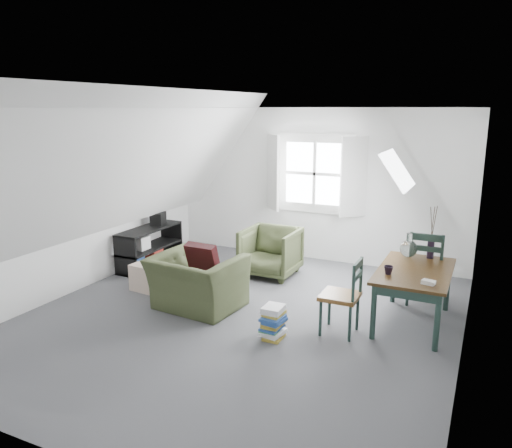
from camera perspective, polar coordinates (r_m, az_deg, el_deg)
The scene contains 24 objects.
floor at distance 6.18m, azimuth -1.91°, elevation -10.70°, with size 5.50×5.50×0.00m, color #4C4D51.
ceiling at distance 5.65m, azimuth -2.11°, elevation 13.16°, with size 5.50×5.50×0.00m, color white.
wall_back at distance 8.29m, azimuth 6.78°, elevation 4.39°, with size 5.00×5.00×0.00m, color white.
wall_front at distance 3.67m, azimuth -22.30°, elevation -7.76°, with size 5.00×5.00×0.00m, color white.
wall_left at distance 7.27m, azimuth -19.82°, elevation 2.47°, with size 5.50×5.50×0.00m, color white.
wall_right at distance 5.17m, azimuth 23.44°, elevation -1.93°, with size 5.50×5.50×0.00m, color white.
slope_left at distance 6.55m, azimuth -14.25°, elevation 6.41°, with size 5.50×5.50×0.00m, color white.
slope_right at distance 5.18m, azimuth 13.42°, elevation 4.76°, with size 5.50×5.50×0.00m, color white.
dormer_window at distance 8.19m, azimuth 6.65°, elevation 5.70°, with size 1.71×0.35×1.30m.
skylight at distance 6.45m, azimuth 15.88°, elevation 5.94°, with size 0.55×0.75×0.04m, color white.
armchair_near at distance 6.52m, azimuth -6.66°, elevation -9.48°, with size 1.06×0.93×0.69m, color #384123.
armchair_far at distance 7.69m, azimuth 1.65°, elevation -5.83°, with size 0.79×0.81×0.74m, color #384123.
throw_pillow at distance 6.43m, azimuth -6.10°, elevation -4.02°, with size 0.42×0.12×0.42m, color #340E11.
ottoman at distance 7.22m, azimuth -11.22°, elevation -5.80°, with size 0.56×0.56×0.37m, color #C5A994.
dining_table at distance 6.11m, azimuth 17.66°, elevation -5.77°, with size 0.81×1.34×0.67m.
demijohn at distance 6.49m, azimuth 17.04°, elevation -2.64°, with size 0.22×0.22×0.30m.
vase_twigs at distance 6.56m, azimuth 19.35°, elevation -2.47°, with size 0.08×0.09×0.66m.
cup at distance 5.83m, azimuth 14.87°, elevation -5.56°, with size 0.10×0.10×0.10m, color black.
paper_box at distance 5.63m, azimuth 19.11°, elevation -6.31°, with size 0.13×0.09×0.04m, color white.
dining_chair_far at distance 6.78m, azimuth 18.88°, elevation -4.60°, with size 0.46×0.46×0.99m.
dining_chair_near at distance 5.71m, azimuth 9.93°, elevation -8.01°, with size 0.41×0.41×0.88m.
media_shelf at distance 8.18m, azimuth -12.20°, elevation -2.84°, with size 0.41×1.24×0.64m.
electronics_box at distance 8.30m, azimuth -11.12°, elevation 0.57°, with size 0.19×0.27×0.21m, color black.
magazine_stack at distance 5.62m, azimuth 1.99°, elevation -11.17°, with size 0.27×0.33×0.37m.
Camera 1 is at (2.60, -5.02, 2.50)m, focal length 35.00 mm.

